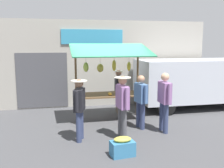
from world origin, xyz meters
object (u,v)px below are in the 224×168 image
at_px(market_stall, 110,73).
at_px(shopper_in_striped_shirt, 79,105).
at_px(produce_crate_near, 122,147).
at_px(parked_van, 190,79).
at_px(shopper_with_shopping_bag, 141,98).
at_px(vendor_with_sunhat, 118,88).
at_px(shopper_in_grey_tee, 164,98).
at_px(shopper_with_ponytail, 122,102).

distance_m(market_stall, shopper_in_striped_shirt, 2.06).
bearing_deg(market_stall, produce_crate_near, 83.90).
bearing_deg(parked_van, shopper_with_shopping_bag, 36.33).
distance_m(vendor_with_sunhat, shopper_in_striped_shirt, 2.84).
bearing_deg(parked_van, shopper_in_striped_shirt, 29.67).
bearing_deg(parked_van, shopper_in_grey_tee, 48.66).
distance_m(shopper_with_shopping_bag, shopper_in_grey_tee, 0.71).
relative_size(vendor_with_sunhat, parked_van, 0.36).
height_order(vendor_with_sunhat, shopper_in_grey_tee, shopper_in_grey_tee).
bearing_deg(parked_van, vendor_with_sunhat, 4.34).
xyz_separation_m(shopper_in_striped_shirt, produce_crate_near, (-0.84, 1.15, -0.74)).
height_order(shopper_in_grey_tee, parked_van, parked_van).
height_order(shopper_with_shopping_bag, parked_van, parked_van).
height_order(shopper_in_striped_shirt, shopper_with_shopping_bag, shopper_in_striped_shirt).
distance_m(market_stall, vendor_with_sunhat, 1.07).
distance_m(vendor_with_sunhat, produce_crate_near, 3.64).
xyz_separation_m(shopper_with_shopping_bag, produce_crate_near, (1.01, 1.75, -0.71)).
bearing_deg(shopper_with_ponytail, shopper_in_grey_tee, -83.05).
height_order(vendor_with_sunhat, shopper_in_striped_shirt, shopper_in_striped_shirt).
bearing_deg(shopper_with_ponytail, parked_van, -56.80).
relative_size(parked_van, produce_crate_near, 7.81).
distance_m(parked_van, produce_crate_near, 5.29).
height_order(shopper_with_shopping_bag, shopper_in_grey_tee, shopper_in_grey_tee).
bearing_deg(shopper_with_shopping_bag, vendor_with_sunhat, -0.86).
xyz_separation_m(shopper_in_striped_shirt, shopper_with_ponytail, (-1.11, 0.11, 0.05)).
xyz_separation_m(market_stall, shopper_in_grey_tee, (-1.26, 1.46, -0.56)).
relative_size(shopper_with_shopping_bag, shopper_with_ponytail, 0.94).
bearing_deg(produce_crate_near, vendor_with_sunhat, -102.37).
bearing_deg(parked_van, market_stall, 15.70).
relative_size(shopper_with_ponytail, parked_van, 0.38).
bearing_deg(shopper_in_grey_tee, shopper_in_striped_shirt, 94.28).
bearing_deg(shopper_in_striped_shirt, parked_van, -43.61).
distance_m(vendor_with_sunhat, shopper_with_ponytail, 2.50).
bearing_deg(vendor_with_sunhat, market_stall, -28.38).
relative_size(vendor_with_sunhat, produce_crate_near, 2.79).
bearing_deg(produce_crate_near, shopper_in_grey_tee, -140.06).
bearing_deg(market_stall, shopper_in_striped_shirt, 54.83).
xyz_separation_m(parked_van, produce_crate_near, (3.68, 3.69, -0.92)).
bearing_deg(shopper_with_shopping_bag, parked_van, -62.88).
height_order(shopper_in_grey_tee, produce_crate_near, shopper_in_grey_tee).
distance_m(shopper_in_striped_shirt, produce_crate_near, 1.61).
bearing_deg(market_stall, shopper_with_ponytail, 89.07).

